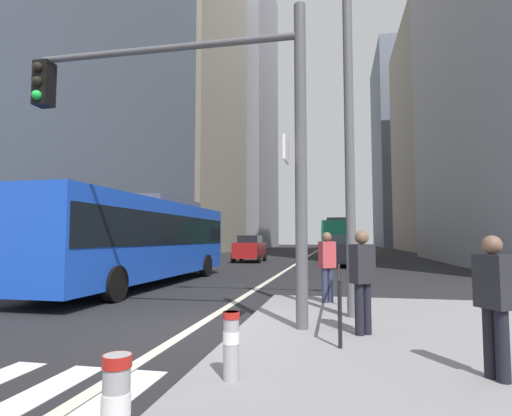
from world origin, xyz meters
TOP-DOWN VIEW (x-y plane):
  - ground_plane at (0.00, 20.00)m, footprint 160.00×160.00m
  - lane_centre_line at (0.00, 30.00)m, footprint 0.20×80.00m
  - office_tower_left_near at (-16.00, 15.32)m, footprint 13.16×21.36m
  - office_tower_left_mid at (-16.00, 41.36)m, footprint 10.72×20.82m
  - office_tower_left_far at (-16.00, 65.18)m, footprint 13.67×21.51m
  - office_tower_right_mid at (17.00, 49.93)m, footprint 10.46×25.30m
  - office_tower_right_far at (17.00, 78.83)m, footprint 12.25×21.33m
  - city_bus_blue_oncoming at (-4.40, 6.63)m, footprint 2.80×11.96m
  - sedan_white_oncoming at (-7.27, 6.42)m, footprint 2.15×4.35m
  - city_bus_red_receding at (2.78, 28.96)m, footprint 2.80×10.84m
  - car_oncoming_mid at (-3.59, 21.89)m, footprint 2.12×4.05m
  - car_receding_near at (3.04, 18.18)m, footprint 2.19×4.21m
  - traffic_signal_gantry at (0.26, -0.17)m, footprint 5.72×0.65m
  - street_lamp_post at (3.06, 1.13)m, footprint 5.50×0.32m
  - bollard_front at (1.33, -5.00)m, footprint 0.20×0.20m
  - bollard_left at (1.57, -2.94)m, footprint 0.20×0.20m
  - pedestrian_railing at (2.80, 0.65)m, footprint 0.06×4.01m
  - pedestrian_waiting at (2.52, 2.92)m, footprint 0.45×0.41m
  - pedestrian_walking at (4.54, -2.34)m, footprint 0.40×0.45m
  - pedestrian_far at (3.18, -0.40)m, footprint 0.45×0.42m

SIDE VIEW (x-z plane):
  - ground_plane at x=0.00m, z-range 0.00..0.00m
  - lane_centre_line at x=0.00m, z-range 0.00..0.01m
  - bollard_left at x=1.57m, z-range 0.20..0.96m
  - bollard_front at x=1.33m, z-range 0.20..1.03m
  - pedestrian_railing at x=2.80m, z-range 0.38..1.36m
  - car_oncoming_mid at x=-3.59m, z-range 0.02..1.96m
  - car_receding_near at x=3.04m, z-range 0.02..1.96m
  - sedan_white_oncoming at x=-7.27m, z-range 0.02..1.96m
  - pedestrian_walking at x=4.54m, z-range 0.24..1.88m
  - pedestrian_far at x=3.18m, z-range 0.25..1.99m
  - pedestrian_waiting at x=2.52m, z-range 0.25..2.01m
  - city_bus_red_receding at x=2.78m, z-range 0.14..3.54m
  - city_bus_blue_oncoming at x=-4.40m, z-range 0.14..3.54m
  - traffic_signal_gantry at x=0.26m, z-range 1.09..7.09m
  - street_lamp_post at x=3.06m, z-range 1.28..9.28m
  - office_tower_left_near at x=-16.00m, z-range 0.00..28.30m
  - office_tower_right_mid at x=17.00m, z-range 0.00..31.45m
  - office_tower_right_far at x=17.00m, z-range 0.00..39.43m
  - office_tower_left_mid at x=-16.00m, z-range 0.00..40.29m
  - office_tower_left_far at x=-16.00m, z-range 0.00..51.63m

